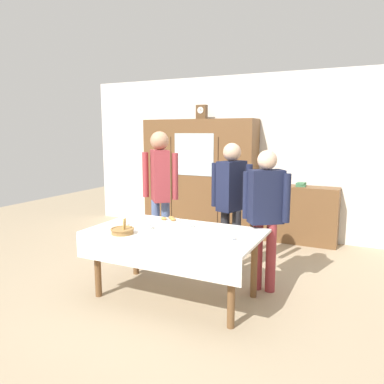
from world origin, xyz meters
name	(u,v)px	position (x,y,z in m)	size (l,w,h in m)	color
ground_plane	(184,289)	(0.00, 0.00, 0.00)	(12.00, 12.00, 0.00)	tan
back_wall	(255,156)	(0.00, 2.65, 1.35)	(6.40, 0.10, 2.70)	silver
dining_table	(174,240)	(0.00, -0.24, 0.64)	(1.79, 1.00, 0.73)	brown
wall_cabinet	(199,176)	(-0.90, 2.35, 0.98)	(2.00, 0.46, 1.97)	brown
mantel_clock	(202,112)	(-0.86, 2.35, 2.09)	(0.18, 0.11, 0.24)	brown
bookshelf_low	(300,215)	(0.83, 2.41, 0.46)	(1.16, 0.35, 0.91)	brown
book_stack	(301,185)	(0.83, 2.41, 0.94)	(0.15, 0.18, 0.06)	#3D754C
tea_cup_far_left	(229,237)	(0.63, -0.29, 0.76)	(0.13, 0.13, 0.06)	white
tea_cup_center	(148,227)	(-0.29, -0.28, 0.76)	(0.13, 0.13, 0.06)	silver
tea_cup_mid_left	(123,223)	(-0.62, -0.27, 0.76)	(0.13, 0.13, 0.06)	white
tea_cup_near_left	(188,225)	(0.06, -0.02, 0.76)	(0.13, 0.13, 0.06)	silver
bread_basket	(122,230)	(-0.42, -0.55, 0.77)	(0.24, 0.24, 0.16)	#9E7542
pastry_plate	(169,220)	(-0.26, 0.13, 0.75)	(0.28, 0.28, 0.05)	white
spoon_far_right	(218,231)	(0.42, -0.05, 0.74)	(0.12, 0.02, 0.01)	silver
spoon_near_left	(161,237)	(-0.01, -0.48, 0.74)	(0.12, 0.02, 0.01)	silver
person_near_right_end	(160,184)	(-0.64, 0.57, 1.08)	(0.52, 0.40, 1.76)	slate
person_beside_shelf	(231,195)	(0.29, 0.71, 0.99)	(0.52, 0.40, 1.62)	#232328
person_behind_table_right	(266,207)	(0.80, 0.38, 0.94)	(0.52, 0.37, 1.56)	#933338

